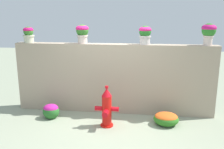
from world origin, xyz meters
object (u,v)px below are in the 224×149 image
Objects in this scene: potted_plant_0 at (28,34)px; potted_plant_1 at (82,32)px; potted_plant_2 at (145,33)px; flower_bush_left at (166,118)px; flower_bush_right at (51,110)px; fire_hydrant at (107,108)px; potted_plant_3 at (209,31)px.

potted_plant_0 is 0.87× the size of potted_plant_1.
potted_plant_2 reaches higher than flower_bush_left.
flower_bush_right is (-2.15, -0.61, -1.78)m from potted_plant_2.
potted_plant_1 is 1.94m from fire_hydrant.
potted_plant_0 reaches higher than flower_bush_left.
fire_hydrant is 1.64× the size of flower_bush_left.
potted_plant_0 is 1.02× the size of flower_bush_right.
potted_plant_0 is 0.80× the size of potted_plant_3.
flower_bush_left is at bearing -0.33° from flower_bush_right.
potted_plant_1 is 1.49m from potted_plant_2.
fire_hydrant is at bearing -131.82° from potted_plant_2.
flower_bush_left is at bearing -145.22° from potted_plant_3.
potted_plant_2 is 0.78× the size of flower_bush_left.
potted_plant_3 is (2.90, -0.03, 0.04)m from potted_plant_1.
potted_plant_3 is at bearing -0.53° from potted_plant_1.
potted_plant_2 is 1.41m from potted_plant_3.
potted_plant_0 is 3.86m from flower_bush_left.
potted_plant_1 is at bearing 1.17° from potted_plant_0.
flower_bush_right is at bearing -164.19° from potted_plant_2.
potted_plant_2 is at bearing -0.77° from potted_plant_1.
flower_bush_right reaches higher than flower_bush_left.
potted_plant_3 reaches higher than fire_hydrant.
flower_bush_left is (0.52, -0.62, -1.82)m from potted_plant_2.
potted_plant_1 reaches higher than fire_hydrant.
potted_plant_3 is (4.26, 0.00, 0.10)m from potted_plant_0.
flower_bush_left is at bearing -17.68° from potted_plant_1.
potted_plant_2 is at bearing 15.81° from flower_bush_right.
potted_plant_3 reaches higher than potted_plant_2.
potted_plant_1 is 0.50× the size of fire_hydrant.
potted_plant_3 is 1.27× the size of flower_bush_right.
potted_plant_3 is 2.17m from flower_bush_left.
fire_hydrant is at bearing -10.65° from flower_bush_right.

